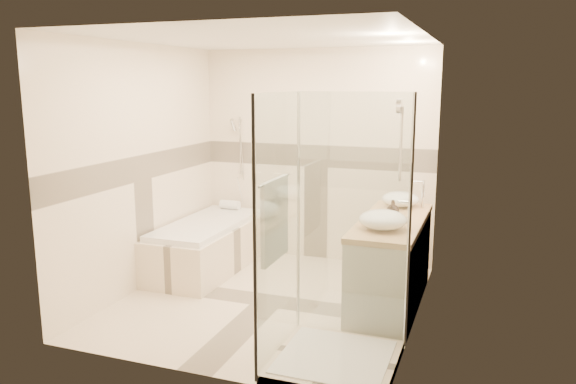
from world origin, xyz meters
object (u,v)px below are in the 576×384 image
(shower_enclosure, at_px, (324,298))
(amenity_bottle_a, at_px, (392,210))
(bathtub, at_px, (208,243))
(vanity, at_px, (391,262))
(vessel_sink_far, at_px, (383,220))
(vessel_sink_near, at_px, (401,199))
(amenity_bottle_b, at_px, (393,208))

(shower_enclosure, relative_size, amenity_bottle_a, 14.51)
(bathtub, bearing_deg, amenity_bottle_a, -7.93)
(vanity, bearing_deg, shower_enclosure, -102.97)
(bathtub, height_order, vessel_sink_far, vessel_sink_far)
(vessel_sink_far, bearing_deg, vessel_sink_near, 90.00)
(vessel_sink_near, height_order, amenity_bottle_a, vessel_sink_near)
(vessel_sink_far, bearing_deg, amenity_bottle_b, 90.00)
(vessel_sink_far, bearing_deg, amenity_bottle_a, 90.00)
(shower_enclosure, bearing_deg, vessel_sink_near, 81.64)
(vessel_sink_far, relative_size, amenity_bottle_b, 2.67)
(bathtub, height_order, shower_enclosure, shower_enclosure)
(amenity_bottle_b, bearing_deg, vanity, -80.87)
(shower_enclosure, height_order, vessel_sink_far, shower_enclosure)
(vessel_sink_near, bearing_deg, amenity_bottle_b, -90.00)
(shower_enclosure, distance_m, amenity_bottle_b, 1.48)
(vanity, height_order, vessel_sink_near, vessel_sink_near)
(bathtub, bearing_deg, amenity_bottle_b, -6.05)
(vessel_sink_near, relative_size, amenity_bottle_a, 2.71)
(bathtub, height_order, amenity_bottle_a, amenity_bottle_a)
(vanity, bearing_deg, bathtub, 170.75)
(vanity, xyz_separation_m, vessel_sink_far, (-0.02, -0.39, 0.51))
(amenity_bottle_a, bearing_deg, bathtub, 172.07)
(amenity_bottle_a, bearing_deg, shower_enclosure, -101.64)
(amenity_bottle_a, bearing_deg, vessel_sink_far, -90.00)
(vessel_sink_near, bearing_deg, shower_enclosure, -98.36)
(vanity, xyz_separation_m, amenity_bottle_a, (-0.02, 0.05, 0.49))
(bathtub, distance_m, vessel_sink_far, 2.34)
(shower_enclosure, bearing_deg, bathtub, 138.90)
(vessel_sink_near, relative_size, vessel_sink_far, 0.91)
(vessel_sink_far, height_order, amenity_bottle_a, vessel_sink_far)
(amenity_bottle_b, bearing_deg, bathtub, 173.95)
(bathtub, bearing_deg, shower_enclosure, -41.10)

